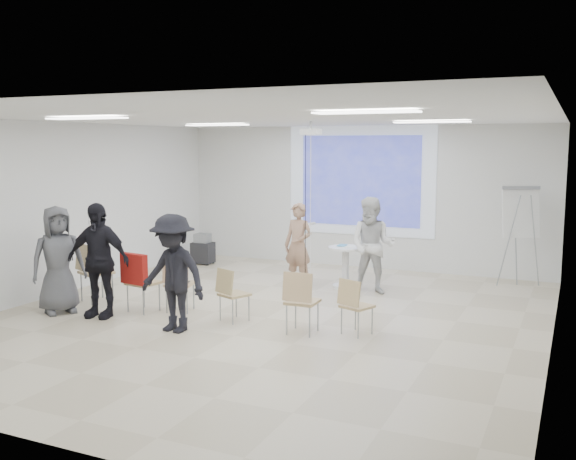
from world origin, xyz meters
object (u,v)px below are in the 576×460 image
at_px(av_cart, 203,250).
at_px(chair_left_inner, 178,280).
at_px(laptop, 181,282).
at_px(chair_far_left, 91,268).
at_px(chair_right_far, 354,302).
at_px(audience_mid, 173,265).
at_px(audience_outer, 58,253).
at_px(flipchart_easel, 521,213).
at_px(chair_center, 231,290).
at_px(chair_left_mid, 139,279).
at_px(chair_right_inner, 301,297).
at_px(player_left, 298,240).
at_px(player_right, 372,240).
at_px(pedestal_table, 345,264).
at_px(audience_left, 98,252).

bearing_deg(av_cart, chair_left_inner, -66.77).
bearing_deg(laptop, chair_far_left, -9.45).
bearing_deg(chair_right_far, audience_mid, -138.42).
distance_m(laptop, audience_outer, 1.94).
distance_m(chair_far_left, audience_outer, 0.81).
bearing_deg(audience_mid, flipchart_easel, 57.44).
xyz_separation_m(chair_left_inner, chair_center, (1.01, -0.14, -0.04)).
bearing_deg(chair_center, flipchart_easel, 72.56).
relative_size(chair_left_mid, audience_outer, 0.49).
height_order(chair_right_inner, av_cart, chair_right_inner).
distance_m(chair_far_left, chair_center, 2.69).
relative_size(player_left, av_cart, 2.63).
height_order(chair_far_left, av_cart, chair_far_left).
xyz_separation_m(player_right, flipchart_easel, (2.31, 1.65, 0.42)).
height_order(player_right, av_cart, player_right).
height_order(chair_center, chair_right_far, chair_center).
xyz_separation_m(laptop, av_cart, (-1.83, 3.58, -0.16)).
bearing_deg(chair_left_inner, av_cart, 102.15).
height_order(pedestal_table, chair_left_mid, chair_left_mid).
relative_size(chair_right_inner, audience_mid, 0.47).
distance_m(chair_far_left, chair_left_inner, 1.68).
bearing_deg(chair_left_inner, chair_center, -22.25).
distance_m(chair_right_inner, av_cart, 5.69).
height_order(chair_center, av_cart, chair_center).
relative_size(player_left, chair_right_far, 2.23).
distance_m(chair_left_mid, audience_outer, 1.31).
xyz_separation_m(audience_mid, audience_outer, (-2.21, 0.11, -0.00)).
bearing_deg(pedestal_table, audience_left, -128.76).
xyz_separation_m(chair_right_far, audience_mid, (-2.36, -0.86, 0.47)).
relative_size(pedestal_table, audience_mid, 0.42).
xyz_separation_m(player_left, chair_right_inner, (1.21, -2.71, -0.35)).
relative_size(chair_center, flipchart_easel, 0.43).
distance_m(chair_far_left, chair_right_far, 4.57).
xyz_separation_m(audience_left, audience_outer, (-0.73, -0.07, -0.06)).
distance_m(chair_left_inner, audience_mid, 1.11).
bearing_deg(laptop, chair_right_inner, 155.39).
bearing_deg(audience_outer, chair_left_mid, -32.64).
xyz_separation_m(chair_right_inner, laptop, (-2.23, 0.40, -0.06)).
distance_m(chair_right_inner, flipchart_easel, 5.17).
distance_m(chair_left_mid, chair_right_inner, 2.75).
bearing_deg(chair_left_mid, chair_left_inner, 34.67).
distance_m(chair_right_far, audience_outer, 4.66).
bearing_deg(audience_mid, laptop, 125.74).
height_order(player_left, flipchart_easel, flipchart_easel).
bearing_deg(av_cart, chair_far_left, -90.87).
distance_m(pedestal_table, player_left, 0.97).
relative_size(chair_center, audience_left, 0.40).
bearing_deg(pedestal_table, audience_outer, -134.85).
distance_m(chair_far_left, audience_left, 1.06).
bearing_deg(laptop, audience_left, 26.14).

